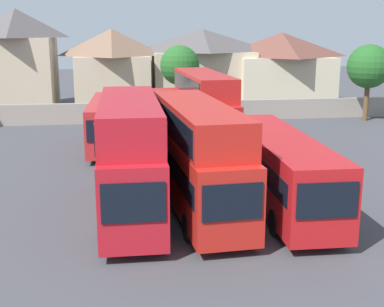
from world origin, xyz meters
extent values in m
plane|color=#424247|center=(0.00, 18.00, 0.00)|extent=(140.00, 140.00, 0.00)
cube|color=gray|center=(0.00, 23.26, 0.90)|extent=(56.00, 0.50, 1.80)
cube|color=#B31721|center=(-3.21, -0.20, 1.94)|extent=(2.67, 10.70, 3.17)
cube|color=black|center=(-3.30, -5.56, 2.32)|extent=(2.21, 0.11, 1.43)
cube|color=black|center=(-3.21, -0.20, 2.32)|extent=(2.70, 9.85, 1.00)
cube|color=#B31721|center=(-3.21, 0.06, 4.34)|extent=(2.61, 10.17, 1.62)
cube|color=black|center=(-3.21, 0.06, 4.34)|extent=(2.69, 9.64, 1.14)
cylinder|color=black|center=(-2.11, -3.53, 0.55)|extent=(0.32, 1.10, 1.10)
cylinder|color=black|center=(-4.42, -3.49, 0.55)|extent=(0.32, 1.10, 1.10)
cylinder|color=black|center=(-2.01, 3.09, 0.55)|extent=(0.32, 1.10, 1.10)
cylinder|color=black|center=(-4.32, 3.12, 0.55)|extent=(0.32, 1.10, 1.10)
cube|color=red|center=(-0.19, -0.06, 1.85)|extent=(3.15, 11.33, 2.99)
cube|color=black|center=(0.14, -5.67, 2.21)|extent=(2.19, 0.21, 1.35)
cube|color=black|center=(-0.19, -0.06, 2.21)|extent=(3.14, 10.44, 0.94)
cube|color=red|center=(-0.21, 0.22, 4.11)|extent=(3.07, 10.77, 1.52)
cube|color=black|center=(-0.21, 0.22, 4.11)|extent=(3.13, 10.21, 1.06)
cylinder|color=black|center=(1.16, -3.46, 0.55)|extent=(0.36, 1.12, 1.10)
cylinder|color=black|center=(-1.13, -3.59, 0.55)|extent=(0.36, 1.12, 1.10)
cylinder|color=black|center=(0.75, 3.47, 0.55)|extent=(0.36, 1.12, 1.10)
cylinder|color=black|center=(-1.54, 3.34, 0.55)|extent=(0.36, 1.12, 1.10)
cube|color=red|center=(3.67, 0.05, 1.84)|extent=(2.88, 11.99, 2.96)
cube|color=black|center=(3.52, -5.93, 2.19)|extent=(2.26, 0.14, 1.33)
cube|color=black|center=(3.67, 0.05, 2.19)|extent=(2.89, 11.04, 0.93)
cylinder|color=black|center=(4.76, -3.68, 0.55)|extent=(0.33, 1.11, 1.10)
cylinder|color=black|center=(2.40, -3.62, 0.55)|extent=(0.33, 1.11, 1.10)
cylinder|color=black|center=(4.95, 3.72, 0.55)|extent=(0.33, 1.11, 1.10)
cylinder|color=black|center=(2.59, 3.78, 0.55)|extent=(0.33, 1.11, 1.10)
cube|color=red|center=(-4.22, 13.30, 1.83)|extent=(2.96, 10.17, 2.95)
cube|color=black|center=(-4.44, 8.25, 2.19)|extent=(2.23, 0.18, 1.33)
cube|color=black|center=(-4.22, 13.30, 2.19)|extent=(2.97, 9.36, 0.93)
cylinder|color=black|center=(-3.19, 10.13, 0.55)|extent=(0.35, 1.11, 1.10)
cylinder|color=black|center=(-5.52, 10.23, 0.55)|extent=(0.35, 1.11, 1.10)
cylinder|color=black|center=(-2.92, 16.37, 0.55)|extent=(0.35, 1.11, 1.10)
cylinder|color=black|center=(-5.25, 16.47, 0.55)|extent=(0.35, 1.11, 1.10)
cube|color=red|center=(0.33, 13.41, 1.92)|extent=(2.55, 11.44, 3.12)
cube|color=black|center=(0.31, 7.67, 2.29)|extent=(2.21, 0.09, 1.40)
cube|color=black|center=(0.33, 13.41, 2.29)|extent=(2.59, 10.53, 0.98)
cylinder|color=black|center=(1.47, 9.86, 0.55)|extent=(0.30, 1.10, 1.10)
cylinder|color=black|center=(-0.84, 9.87, 0.55)|extent=(0.30, 1.10, 1.10)
cylinder|color=black|center=(1.50, 16.95, 0.55)|extent=(0.30, 1.10, 1.10)
cylinder|color=black|center=(-0.81, 16.96, 0.55)|extent=(0.30, 1.10, 1.10)
cube|color=red|center=(2.43, 13.58, 1.91)|extent=(2.94, 11.44, 3.10)
cube|color=black|center=(2.62, 7.88, 2.28)|extent=(2.26, 0.16, 1.40)
cube|color=black|center=(2.43, 13.58, 2.28)|extent=(2.95, 10.54, 0.98)
cube|color=red|center=(2.42, 13.87, 4.27)|extent=(2.87, 10.87, 1.62)
cube|color=black|center=(2.42, 13.87, 4.27)|extent=(2.95, 10.31, 1.13)
cylinder|color=black|center=(3.73, 10.10, 0.55)|extent=(0.34, 1.11, 1.10)
cylinder|color=black|center=(1.37, 10.02, 0.55)|extent=(0.34, 1.11, 1.10)
cylinder|color=black|center=(3.50, 17.14, 0.55)|extent=(0.34, 1.11, 1.10)
cylinder|color=black|center=(1.14, 17.06, 0.55)|extent=(0.34, 1.11, 1.10)
cube|color=#C6B293|center=(-13.32, 32.69, 3.63)|extent=(7.03, 7.45, 7.25)
pyramid|color=#514C4C|center=(-13.32, 32.69, 8.66)|extent=(7.38, 7.82, 2.82)
cube|color=#C6B293|center=(-3.97, 32.28, 2.71)|extent=(7.45, 6.94, 5.42)
pyramid|color=brown|center=(-3.97, 32.28, 6.77)|extent=(7.82, 7.28, 2.69)
cube|color=#C6B293|center=(5.58, 32.87, 2.86)|extent=(10.63, 6.13, 5.71)
pyramid|color=#514C4C|center=(5.58, 32.87, 6.89)|extent=(11.16, 6.44, 2.35)
cube|color=beige|center=(14.24, 32.85, 2.58)|extent=(10.21, 7.88, 5.15)
pyramid|color=brown|center=(14.24, 32.85, 6.43)|extent=(10.72, 8.28, 2.56)
cylinder|color=brown|center=(18.57, 21.26, 1.75)|extent=(0.45, 0.45, 3.50)
sphere|color=#235B23|center=(18.57, 21.26, 4.85)|extent=(3.86, 3.86, 3.86)
cylinder|color=brown|center=(2.23, 25.76, 1.76)|extent=(0.42, 0.42, 3.52)
sphere|color=#235B23|center=(2.23, 25.76, 4.80)|extent=(3.66, 3.66, 3.66)
camera|label=1|loc=(-3.78, -22.50, 8.11)|focal=48.66mm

